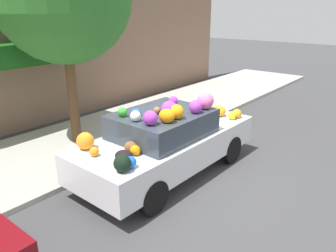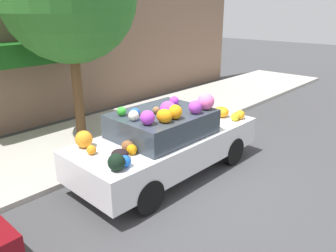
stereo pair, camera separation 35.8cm
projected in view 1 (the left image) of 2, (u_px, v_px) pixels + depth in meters
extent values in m
plane|color=#424244|center=(169.00, 172.00, 6.90)|extent=(60.00, 60.00, 0.00)
cube|color=#B2ADA3|center=(89.00, 140.00, 8.50)|extent=(24.00, 3.20, 0.10)
cube|color=#846651|center=(27.00, 14.00, 8.81)|extent=(18.00, 0.30, 6.23)
cube|color=#195919|center=(11.00, 55.00, 8.13)|extent=(3.54, 0.90, 0.55)
cylinder|color=brown|center=(73.00, 94.00, 7.95)|extent=(0.24, 0.24, 2.39)
cylinder|color=red|center=(161.00, 123.00, 8.78)|extent=(0.20, 0.20, 0.55)
sphere|color=red|center=(161.00, 111.00, 8.66)|extent=(0.18, 0.18, 0.18)
cube|color=silver|center=(168.00, 146.00, 6.72)|extent=(4.16, 1.72, 0.59)
cube|color=#333D47|center=(163.00, 124.00, 6.42)|extent=(1.88, 1.49, 0.47)
cylinder|color=black|center=(178.00, 134.00, 8.20)|extent=(0.61, 0.19, 0.61)
cylinder|color=black|center=(231.00, 149.00, 7.28)|extent=(0.61, 0.19, 0.61)
cylinder|color=black|center=(96.00, 170.00, 6.36)|extent=(0.61, 0.19, 0.61)
cylinder|color=black|center=(153.00, 197.00, 5.44)|extent=(0.61, 0.19, 0.61)
sphere|color=yellow|center=(232.00, 116.00, 7.37)|extent=(0.23, 0.23, 0.19)
sphere|color=yellow|center=(206.00, 101.00, 6.53)|extent=(0.33, 0.33, 0.30)
ellipsoid|color=orange|center=(167.00, 116.00, 5.73)|extent=(0.31, 0.35, 0.25)
sphere|color=orange|center=(85.00, 141.00, 5.79)|extent=(0.40, 0.40, 0.31)
sphere|color=orange|center=(177.00, 112.00, 5.93)|extent=(0.33, 0.33, 0.27)
ellipsoid|color=brown|center=(157.00, 110.00, 6.22)|extent=(0.18, 0.19, 0.14)
ellipsoid|color=brown|center=(131.00, 147.00, 5.65)|extent=(0.26, 0.29, 0.21)
ellipsoid|color=orange|center=(218.00, 111.00, 7.62)|extent=(0.35, 0.38, 0.24)
sphere|color=pink|center=(205.00, 101.00, 6.51)|extent=(0.42, 0.42, 0.33)
sphere|color=#AC3BC3|center=(169.00, 109.00, 6.01)|extent=(0.42, 0.42, 0.31)
sphere|color=purple|center=(173.00, 101.00, 6.75)|extent=(0.27, 0.27, 0.20)
sphere|color=green|center=(122.00, 112.00, 6.07)|extent=(0.22, 0.22, 0.17)
sphere|color=white|center=(136.00, 116.00, 5.81)|extent=(0.21, 0.21, 0.19)
ellipsoid|color=yellow|center=(197.00, 109.00, 7.73)|extent=(0.19, 0.29, 0.24)
sphere|color=#B03CC4|center=(150.00, 118.00, 5.61)|extent=(0.29, 0.29, 0.26)
ellipsoid|color=blue|center=(136.00, 113.00, 6.10)|extent=(0.24, 0.24, 0.14)
sphere|color=orange|center=(94.00, 152.00, 5.53)|extent=(0.23, 0.23, 0.17)
sphere|color=purple|center=(196.00, 107.00, 6.26)|extent=(0.34, 0.34, 0.26)
sphere|color=green|center=(176.00, 111.00, 7.77)|extent=(0.20, 0.20, 0.16)
sphere|color=orange|center=(135.00, 150.00, 5.57)|extent=(0.24, 0.24, 0.18)
ellipsoid|color=orange|center=(237.00, 113.00, 7.50)|extent=(0.32, 0.31, 0.20)
sphere|color=black|center=(122.00, 163.00, 4.99)|extent=(0.29, 0.29, 0.28)
ellipsoid|color=black|center=(124.00, 155.00, 5.39)|extent=(0.37, 0.38, 0.17)
sphere|color=blue|center=(131.00, 162.00, 5.12)|extent=(0.22, 0.22, 0.19)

